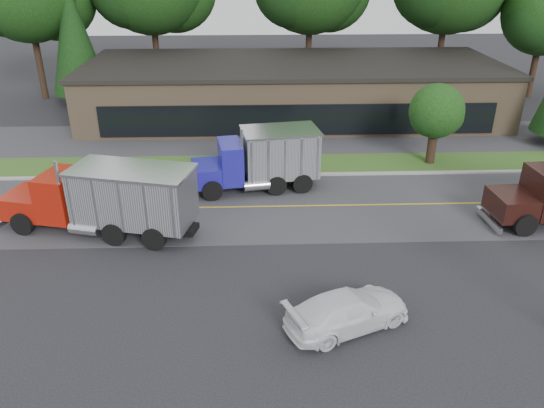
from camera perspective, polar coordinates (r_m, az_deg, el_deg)
The scene contains 12 objects.
ground at distance 20.39m, azimuth 1.72°, elevation -11.51°, with size 140.00×140.00×0.00m, color #323237.
road at distance 28.06m, azimuth 0.57°, elevation -0.28°, with size 60.00×8.00×0.02m, color #4D4D52.
center_line at distance 28.06m, azimuth 0.57°, elevation -0.28°, with size 60.00×0.12×0.01m, color gold.
curb at distance 31.88m, azimuth 0.23°, elevation 3.06°, with size 60.00×0.30×0.12m, color #9E9E99.
grass_verge at distance 33.55m, azimuth 0.11°, elevation 4.25°, with size 60.00×3.40×0.03m, color #23511B.
far_parking at distance 38.23m, azimuth -0.18°, elevation 7.02°, with size 60.00×7.00×0.02m, color #4D4D52.
strip_mall at distance 43.53m, azimuth 2.24°, elevation 12.10°, with size 32.00×12.00×4.00m, color #886F53.
evergreen_left at distance 48.92m, azimuth -20.56°, elevation 16.58°, with size 4.61×4.61×10.47m.
tree_verge at distance 34.40m, azimuth 17.32°, elevation 9.28°, with size 3.54×3.33×5.05m.
dump_truck_red at distance 25.98m, azimuth -17.19°, elevation 0.67°, with size 9.68×4.69×3.36m.
dump_truck_blue at distance 29.64m, azimuth -0.99°, elevation 4.99°, with size 7.33×3.68×3.36m.
rally_car at distance 19.52m, azimuth 8.16°, elevation -11.25°, with size 1.91×4.70×1.36m, color white.
Camera 1 is at (-1.18, -16.15, 12.39)m, focal length 35.00 mm.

